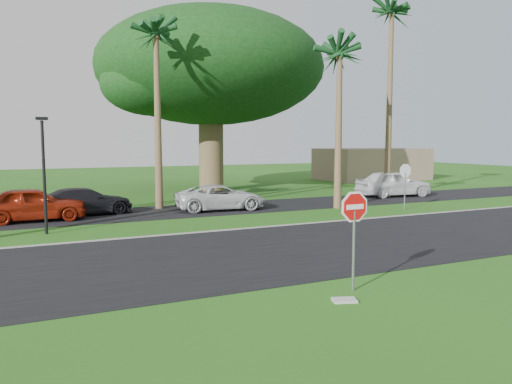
{
  "coord_description": "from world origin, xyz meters",
  "views": [
    {
      "loc": [
        -6.84,
        -12.88,
        3.69
      ],
      "look_at": [
        1.11,
        3.9,
        1.8
      ],
      "focal_mm": 35.0,
      "sensor_mm": 36.0,
      "label": 1
    }
  ],
  "objects_px": {
    "car_minivan": "(221,198)",
    "car_pickup": "(393,184)",
    "stop_sign_near": "(354,220)",
    "car_red": "(33,204)",
    "car_dark": "(85,202)",
    "stop_sign_far": "(405,177)"
  },
  "relations": [
    {
      "from": "car_minivan",
      "to": "car_pickup",
      "type": "relative_size",
      "value": 0.95
    },
    {
      "from": "car_minivan",
      "to": "car_pickup",
      "type": "distance_m",
      "value": 12.9
    },
    {
      "from": "stop_sign_near",
      "to": "car_minivan",
      "type": "bearing_deg",
      "value": 81.12
    },
    {
      "from": "car_red",
      "to": "car_dark",
      "type": "relative_size",
      "value": 0.99
    },
    {
      "from": "stop_sign_far",
      "to": "car_red",
      "type": "bearing_deg",
      "value": -12.63
    },
    {
      "from": "stop_sign_far",
      "to": "car_pickup",
      "type": "relative_size",
      "value": 0.51
    },
    {
      "from": "stop_sign_near",
      "to": "stop_sign_far",
      "type": "bearing_deg",
      "value": 43.73
    },
    {
      "from": "stop_sign_far",
      "to": "car_dark",
      "type": "relative_size",
      "value": 0.56
    },
    {
      "from": "stop_sign_near",
      "to": "car_pickup",
      "type": "xyz_separation_m",
      "value": [
        15.18,
        16.19,
        -0.91
      ]
    },
    {
      "from": "car_minivan",
      "to": "stop_sign_far",
      "type": "bearing_deg",
      "value": -108.4
    },
    {
      "from": "stop_sign_near",
      "to": "car_red",
      "type": "bearing_deg",
      "value": 114.46
    },
    {
      "from": "stop_sign_near",
      "to": "car_red",
      "type": "relative_size",
      "value": 0.56
    },
    {
      "from": "stop_sign_far",
      "to": "car_dark",
      "type": "bearing_deg",
      "value": -17.96
    },
    {
      "from": "car_pickup",
      "to": "car_minivan",
      "type": "bearing_deg",
      "value": 101.73
    },
    {
      "from": "stop_sign_near",
      "to": "car_pickup",
      "type": "relative_size",
      "value": 0.51
    },
    {
      "from": "car_red",
      "to": "car_dark",
      "type": "bearing_deg",
      "value": -65.3
    },
    {
      "from": "stop_sign_near",
      "to": "car_minivan",
      "type": "relative_size",
      "value": 0.54
    },
    {
      "from": "car_red",
      "to": "car_pickup",
      "type": "distance_m",
      "value": 22.09
    },
    {
      "from": "stop_sign_far",
      "to": "car_dark",
      "type": "distance_m",
      "value": 16.83
    },
    {
      "from": "stop_sign_near",
      "to": "car_dark",
      "type": "distance_m",
      "value": 16.82
    },
    {
      "from": "car_dark",
      "to": "car_red",
      "type": "bearing_deg",
      "value": 105.59
    },
    {
      "from": "stop_sign_near",
      "to": "car_minivan",
      "type": "xyz_separation_m",
      "value": [
        2.34,
        14.99,
        -1.1
      ]
    }
  ]
}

